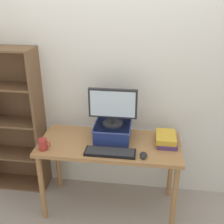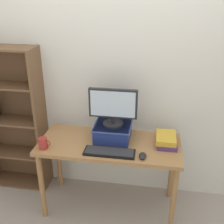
{
  "view_description": "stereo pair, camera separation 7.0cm",
  "coord_description": "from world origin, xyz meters",
  "px_view_note": "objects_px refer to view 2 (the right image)",
  "views": [
    {
      "loc": [
        0.32,
        -2.27,
        2.12
      ],
      "look_at": [
        0.02,
        0.04,
        1.07
      ],
      "focal_mm": 45.0,
      "sensor_mm": 36.0,
      "label": 1
    },
    {
      "loc": [
        0.39,
        -2.26,
        2.12
      ],
      "look_at": [
        0.02,
        0.04,
        1.07
      ],
      "focal_mm": 45.0,
      "sensor_mm": 36.0,
      "label": 2
    }
  ],
  "objects_px": {
    "desk": "(110,151)",
    "computer_monitor": "(113,106)",
    "bookshelf_unit": "(11,119)",
    "riser_box": "(113,131)",
    "keyboard": "(109,152)",
    "coffee_mug": "(43,143)",
    "book_stack": "(166,140)",
    "computer_mouse": "(143,156)"
  },
  "relations": [
    {
      "from": "desk",
      "to": "computer_monitor",
      "type": "height_order",
      "value": "computer_monitor"
    },
    {
      "from": "bookshelf_unit",
      "to": "riser_box",
      "type": "height_order",
      "value": "bookshelf_unit"
    },
    {
      "from": "computer_monitor",
      "to": "keyboard",
      "type": "xyz_separation_m",
      "value": [
        0.01,
        -0.27,
        -0.33
      ]
    },
    {
      "from": "riser_box",
      "to": "coffee_mug",
      "type": "xyz_separation_m",
      "value": [
        -0.59,
        -0.28,
        -0.03
      ]
    },
    {
      "from": "desk",
      "to": "bookshelf_unit",
      "type": "height_order",
      "value": "bookshelf_unit"
    },
    {
      "from": "bookshelf_unit",
      "to": "coffee_mug",
      "type": "bearing_deg",
      "value": -38.98
    },
    {
      "from": "bookshelf_unit",
      "to": "computer_monitor",
      "type": "height_order",
      "value": "bookshelf_unit"
    },
    {
      "from": "book_stack",
      "to": "riser_box",
      "type": "bearing_deg",
      "value": 176.72
    },
    {
      "from": "riser_box",
      "to": "coffee_mug",
      "type": "relative_size",
      "value": 3.06
    },
    {
      "from": "keyboard",
      "to": "riser_box",
      "type": "bearing_deg",
      "value": 92.63
    },
    {
      "from": "riser_box",
      "to": "desk",
      "type": "bearing_deg",
      "value": -100.75
    },
    {
      "from": "book_stack",
      "to": "coffee_mug",
      "type": "distance_m",
      "value": 1.13
    },
    {
      "from": "keyboard",
      "to": "computer_mouse",
      "type": "distance_m",
      "value": 0.29
    },
    {
      "from": "desk",
      "to": "riser_box",
      "type": "height_order",
      "value": "riser_box"
    },
    {
      "from": "bookshelf_unit",
      "to": "computer_monitor",
      "type": "distance_m",
      "value": 1.19
    },
    {
      "from": "coffee_mug",
      "to": "computer_monitor",
      "type": "bearing_deg",
      "value": 25.46
    },
    {
      "from": "keyboard",
      "to": "coffee_mug",
      "type": "height_order",
      "value": "coffee_mug"
    },
    {
      "from": "bookshelf_unit",
      "to": "book_stack",
      "type": "bearing_deg",
      "value": -6.46
    },
    {
      "from": "desk",
      "to": "computer_monitor",
      "type": "relative_size",
      "value": 2.96
    },
    {
      "from": "riser_box",
      "to": "keyboard",
      "type": "relative_size",
      "value": 0.78
    },
    {
      "from": "computer_monitor",
      "to": "book_stack",
      "type": "height_order",
      "value": "computer_monitor"
    },
    {
      "from": "desk",
      "to": "riser_box",
      "type": "relative_size",
      "value": 3.79
    },
    {
      "from": "desk",
      "to": "keyboard",
      "type": "bearing_deg",
      "value": -80.56
    },
    {
      "from": "bookshelf_unit",
      "to": "book_stack",
      "type": "relative_size",
      "value": 5.88
    },
    {
      "from": "desk",
      "to": "riser_box",
      "type": "distance_m",
      "value": 0.2
    },
    {
      "from": "bookshelf_unit",
      "to": "coffee_mug",
      "type": "distance_m",
      "value": 0.7
    },
    {
      "from": "computer_mouse",
      "to": "coffee_mug",
      "type": "height_order",
      "value": "coffee_mug"
    },
    {
      "from": "computer_monitor",
      "to": "coffee_mug",
      "type": "height_order",
      "value": "computer_monitor"
    },
    {
      "from": "computer_monitor",
      "to": "computer_mouse",
      "type": "height_order",
      "value": "computer_monitor"
    },
    {
      "from": "bookshelf_unit",
      "to": "coffee_mug",
      "type": "xyz_separation_m",
      "value": [
        0.55,
        -0.44,
        0.01
      ]
    },
    {
      "from": "desk",
      "to": "bookshelf_unit",
      "type": "bearing_deg",
      "value": 167.45
    },
    {
      "from": "bookshelf_unit",
      "to": "riser_box",
      "type": "distance_m",
      "value": 1.15
    },
    {
      "from": "desk",
      "to": "coffee_mug",
      "type": "xyz_separation_m",
      "value": [
        -0.58,
        -0.19,
        0.15
      ]
    },
    {
      "from": "desk",
      "to": "bookshelf_unit",
      "type": "xyz_separation_m",
      "value": [
        -1.12,
        0.25,
        0.14
      ]
    },
    {
      "from": "riser_box",
      "to": "coffee_mug",
      "type": "height_order",
      "value": "riser_box"
    },
    {
      "from": "desk",
      "to": "computer_monitor",
      "type": "distance_m",
      "value": 0.44
    },
    {
      "from": "desk",
      "to": "book_stack",
      "type": "distance_m",
      "value": 0.55
    },
    {
      "from": "riser_box",
      "to": "computer_monitor",
      "type": "distance_m",
      "value": 0.26
    },
    {
      "from": "bookshelf_unit",
      "to": "riser_box",
      "type": "xyz_separation_m",
      "value": [
        1.14,
        -0.16,
        0.04
      ]
    },
    {
      "from": "book_stack",
      "to": "coffee_mug",
      "type": "relative_size",
      "value": 2.34
    },
    {
      "from": "keyboard",
      "to": "book_stack",
      "type": "distance_m",
      "value": 0.56
    },
    {
      "from": "desk",
      "to": "book_stack",
      "type": "relative_size",
      "value": 4.95
    }
  ]
}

